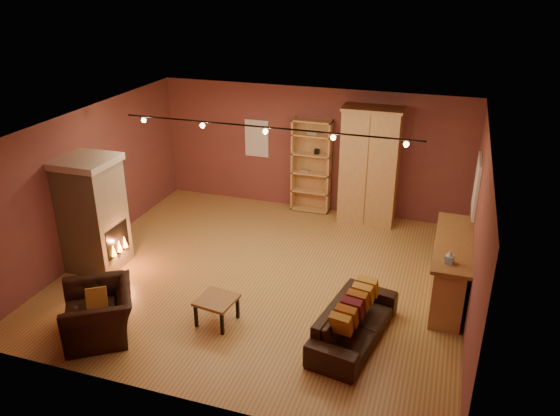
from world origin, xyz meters
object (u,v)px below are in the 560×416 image
(bookcase, at_px, (312,165))
(armchair, at_px, (98,305))
(coffee_table, at_px, (217,302))
(fireplace, at_px, (93,214))
(armoire, at_px, (370,166))
(bar_counter, at_px, (450,269))
(loveseat, at_px, (355,317))

(bookcase, xyz_separation_m, armchair, (-1.82, -5.53, -0.58))
(coffee_table, bearing_deg, bookcase, 86.91)
(fireplace, bearing_deg, armoire, 38.67)
(bookcase, height_order, armchair, bookcase)
(fireplace, height_order, bar_counter, fireplace)
(armoire, bearing_deg, coffee_table, -109.27)
(bookcase, xyz_separation_m, armoire, (1.32, -0.21, 0.19))
(coffee_table, bearing_deg, loveseat, 6.61)
(fireplace, height_order, armchair, fireplace)
(loveseat, bearing_deg, fireplace, 91.74)
(armchair, bearing_deg, fireplace, -179.05)
(armoire, distance_m, loveseat, 4.37)
(bar_counter, relative_size, loveseat, 1.10)
(armoire, distance_m, armchair, 6.22)
(armchair, height_order, coffee_table, armchair)
(bookcase, relative_size, armchair, 1.55)
(coffee_table, bearing_deg, bar_counter, 28.91)
(fireplace, distance_m, armchair, 2.26)
(armchair, bearing_deg, armoire, 115.04)
(bookcase, relative_size, bar_counter, 0.96)
(armoire, bearing_deg, armchair, -120.54)
(fireplace, distance_m, loveseat, 5.05)
(bar_counter, distance_m, coffee_table, 3.89)
(fireplace, relative_size, bookcase, 0.99)
(fireplace, relative_size, coffee_table, 3.32)
(armoire, bearing_deg, loveseat, -82.58)
(bookcase, relative_size, coffee_table, 3.34)
(bar_counter, xyz_separation_m, loveseat, (-1.28, -1.63, -0.14))
(loveseat, bearing_deg, coffee_table, 106.62)
(coffee_table, bearing_deg, fireplace, 161.17)
(loveseat, relative_size, coffee_table, 3.17)
(bookcase, bearing_deg, armchair, -108.22)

